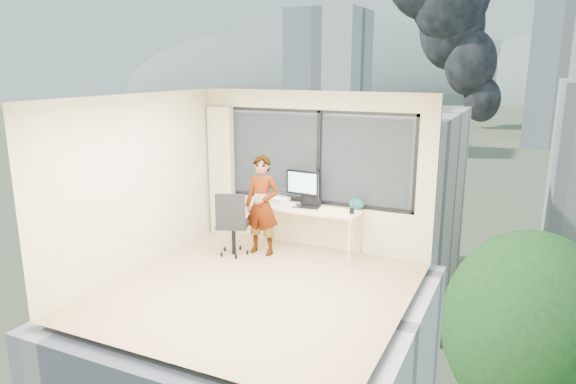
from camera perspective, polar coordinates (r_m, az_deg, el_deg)
The scene contains 24 objects.
floor at distance 7.24m, azimuth -3.43°, elevation -10.60°, with size 4.00×4.00×0.01m, color tan.
ceiling at distance 6.61m, azimuth -3.75°, elevation 10.41°, with size 4.00×4.00×0.01m, color white.
wall_front at distance 5.22m, azimuth -14.22°, elevation -5.46°, with size 4.00×0.01×2.60m, color beige.
wall_left at distance 7.94m, azimuth -16.35°, elevation 0.96°, with size 0.01×4.00×2.60m, color beige.
wall_right at distance 6.13m, azimuth 13.06°, elevation -2.52°, with size 0.01×4.00×2.60m, color beige.
window_wall at distance 8.51m, azimuth 3.18°, elevation 3.86°, with size 3.30×0.16×1.55m, color black, non-canonical shape.
curtain at distance 9.28m, azimuth -7.33°, elevation 2.23°, with size 0.45×0.14×2.30m, color beige.
desk at distance 8.50m, azimuth 1.90°, elevation -4.13°, with size 1.80×0.60×0.75m, color beige.
chair at distance 8.35m, azimuth -6.07°, elevation -3.34°, with size 0.55×0.55×1.08m, color black, non-canonical shape.
person at distance 8.29m, azimuth -2.88°, elevation -1.49°, with size 0.59×0.39×1.61m, color #2D2D33.
monitor at distance 8.47m, azimuth 1.62°, elevation 0.49°, with size 0.58×0.13×0.58m, color black, non-canonical shape.
game_console at distance 8.77m, azimuth -0.98°, elevation -0.76°, with size 0.30×0.25×0.07m, color white.
laptop at distance 8.36m, azimuth 2.44°, elevation -1.04°, with size 0.31×0.33×0.20m, color black, non-canonical shape.
cellphone at distance 8.38m, azimuth 0.85°, elevation -1.67°, with size 0.12×0.05×0.01m, color black.
pen_cup at distance 8.09m, azimuth 7.06°, elevation -2.04°, with size 0.08×0.08×0.09m, color black.
handbag at distance 8.30m, azimuth 7.59°, elevation -1.31°, with size 0.25×0.12×0.19m, color #0C483A.
exterior_ground at distance 126.96m, azimuth 23.58°, elevation 4.86°, with size 400.00×400.00×0.04m, color #515B3D.
near_bldg_a at distance 39.09m, azimuth 6.15°, elevation -1.18°, with size 16.00×12.00×14.00m, color beige.
far_tower_a at distance 107.81m, azimuth 4.52°, elevation 12.07°, with size 14.00×14.00×28.00m, color silver.
far_tower_b at distance 125.89m, azimuth 27.94°, elevation 11.24°, with size 13.00×13.00×30.00m, color silver.
far_tower_d at distance 168.21m, azimuth 3.16°, elevation 11.63°, with size 16.00×14.00×22.00m, color silver.
hill_a at distance 348.71m, azimuth 4.53°, elevation 10.86°, with size 288.00×216.00×90.00m, color slate.
tree_a at distance 36.17m, azimuth -8.90°, elevation -7.51°, with size 7.00×7.00×8.00m, color #204F1A, non-canonical shape.
tree_b at distance 26.87m, azimuth 24.76°, elevation -15.34°, with size 7.60×7.60×9.00m, color #204F1A, non-canonical shape.
Camera 1 is at (3.19, -5.78, 2.97)m, focal length 32.19 mm.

